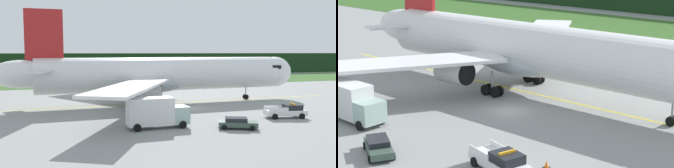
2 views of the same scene
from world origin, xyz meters
TOP-DOWN VIEW (x-y plane):
  - ground at (0.00, 0.00)m, footprint 320.00×320.00m
  - taxiway_centerline_main at (-2.02, 6.56)m, footprint 67.27×2.40m
  - airliner at (-2.63, 6.54)m, footprint 52.70×48.53m
  - ops_pickup_truck at (9.70, -11.25)m, footprint 5.71×3.15m
  - catering_truck at (-8.74, -12.24)m, footprint 7.20×2.85m
  - staff_car at (0.12, -15.33)m, footprint 4.75×3.54m
  - apron_cone at (11.55, -8.26)m, footprint 0.46×0.46m

SIDE VIEW (x-z plane):
  - ground at x=0.00m, z-range 0.00..0.00m
  - taxiway_centerline_main at x=-2.02m, z-range 0.00..0.01m
  - apron_cone at x=11.55m, z-range -0.01..0.57m
  - staff_car at x=0.12m, z-range 0.05..1.35m
  - ops_pickup_truck at x=9.70m, z-range -0.07..1.87m
  - catering_truck at x=-8.74m, z-range 0.01..3.75m
  - airliner at x=-2.63m, z-range -2.75..12.53m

